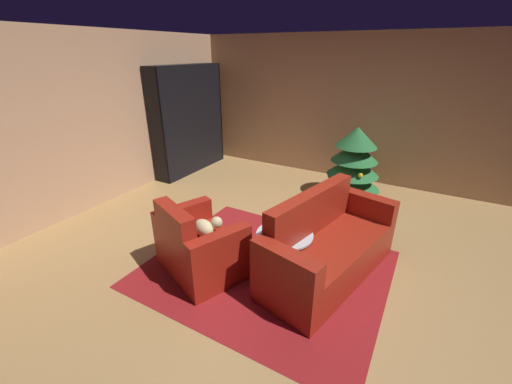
{
  "coord_description": "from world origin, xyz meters",
  "views": [
    {
      "loc": [
        1.45,
        -2.9,
        2.28
      ],
      "look_at": [
        -0.21,
        0.03,
        0.78
      ],
      "focal_mm": 22.33,
      "sensor_mm": 36.0,
      "label": 1
    }
  ],
  "objects_px": {
    "book_stack_on_table": "(291,230)",
    "decorated_tree": "(354,162)",
    "bookshelf_unit": "(192,121)",
    "bottle_on_table": "(301,228)",
    "armchair_red": "(199,247)",
    "couch_red": "(327,248)",
    "coffee_table": "(284,238)"
  },
  "relations": [
    {
      "from": "coffee_table",
      "to": "book_stack_on_table",
      "type": "relative_size",
      "value": 2.68
    },
    {
      "from": "bookshelf_unit",
      "to": "decorated_tree",
      "type": "xyz_separation_m",
      "value": [
        3.2,
        0.18,
        -0.4
      ]
    },
    {
      "from": "armchair_red",
      "to": "couch_red",
      "type": "bearing_deg",
      "value": 27.7
    },
    {
      "from": "bookshelf_unit",
      "to": "decorated_tree",
      "type": "distance_m",
      "value": 3.23
    },
    {
      "from": "coffee_table",
      "to": "decorated_tree",
      "type": "distance_m",
      "value": 2.4
    },
    {
      "from": "bookshelf_unit",
      "to": "book_stack_on_table",
      "type": "height_order",
      "value": "bookshelf_unit"
    },
    {
      "from": "book_stack_on_table",
      "to": "bottle_on_table",
      "type": "distance_m",
      "value": 0.12
    },
    {
      "from": "bookshelf_unit",
      "to": "armchair_red",
      "type": "height_order",
      "value": "bookshelf_unit"
    },
    {
      "from": "couch_red",
      "to": "bottle_on_table",
      "type": "distance_m",
      "value": 0.4
    },
    {
      "from": "armchair_red",
      "to": "decorated_tree",
      "type": "height_order",
      "value": "decorated_tree"
    },
    {
      "from": "bottle_on_table",
      "to": "coffee_table",
      "type": "bearing_deg",
      "value": -168.59
    },
    {
      "from": "couch_red",
      "to": "book_stack_on_table",
      "type": "bearing_deg",
      "value": -155.53
    },
    {
      "from": "bookshelf_unit",
      "to": "book_stack_on_table",
      "type": "relative_size",
      "value": 8.9
    },
    {
      "from": "armchair_red",
      "to": "coffee_table",
      "type": "bearing_deg",
      "value": 29.7
    },
    {
      "from": "coffee_table",
      "to": "bottle_on_table",
      "type": "xyz_separation_m",
      "value": [
        0.17,
        0.03,
        0.16
      ]
    },
    {
      "from": "bottle_on_table",
      "to": "decorated_tree",
      "type": "xyz_separation_m",
      "value": [
        -0.03,
        2.36,
        0.02
      ]
    },
    {
      "from": "bookshelf_unit",
      "to": "couch_red",
      "type": "distance_m",
      "value": 4.09
    },
    {
      "from": "armchair_red",
      "to": "coffee_table",
      "type": "relative_size",
      "value": 1.84
    },
    {
      "from": "book_stack_on_table",
      "to": "decorated_tree",
      "type": "xyz_separation_m",
      "value": [
        0.07,
        2.37,
        0.07
      ]
    },
    {
      "from": "bookshelf_unit",
      "to": "armchair_red",
      "type": "distance_m",
      "value": 3.57
    },
    {
      "from": "book_stack_on_table",
      "to": "decorated_tree",
      "type": "bearing_deg",
      "value": 88.25
    },
    {
      "from": "bookshelf_unit",
      "to": "armchair_red",
      "type": "bearing_deg",
      "value": -49.95
    },
    {
      "from": "decorated_tree",
      "to": "book_stack_on_table",
      "type": "bearing_deg",
      "value": -91.75
    },
    {
      "from": "bottle_on_table",
      "to": "armchair_red",
      "type": "bearing_deg",
      "value": -153.09
    },
    {
      "from": "armchair_red",
      "to": "bottle_on_table",
      "type": "bearing_deg",
      "value": 26.91
    },
    {
      "from": "book_stack_on_table",
      "to": "coffee_table",
      "type": "bearing_deg",
      "value": -161.21
    },
    {
      "from": "coffee_table",
      "to": "bottle_on_table",
      "type": "bearing_deg",
      "value": 11.41
    },
    {
      "from": "coffee_table",
      "to": "decorated_tree",
      "type": "relative_size",
      "value": 0.52
    },
    {
      "from": "decorated_tree",
      "to": "couch_red",
      "type": "bearing_deg",
      "value": -82.65
    },
    {
      "from": "couch_red",
      "to": "decorated_tree",
      "type": "distance_m",
      "value": 2.25
    },
    {
      "from": "bookshelf_unit",
      "to": "coffee_table",
      "type": "distance_m",
      "value": 3.83
    },
    {
      "from": "bookshelf_unit",
      "to": "bottle_on_table",
      "type": "bearing_deg",
      "value": -34.02
    }
  ]
}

